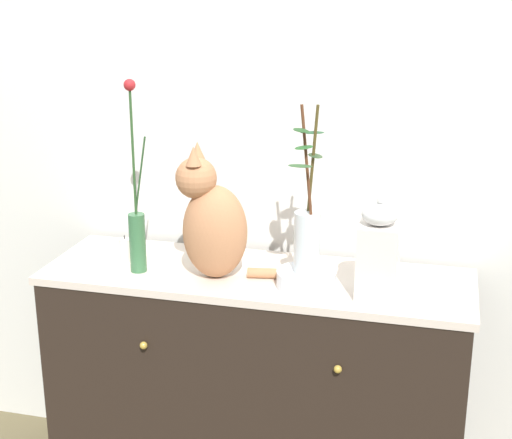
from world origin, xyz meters
The scene contains 8 objects.
wall_back centered at (0.00, 0.29, 1.30)m, with size 4.40×0.08×2.60m, color silver.
sideboard centered at (0.00, 0.00, 0.42)m, with size 1.37×0.45×0.83m.
cat_sitting centered at (-0.12, -0.06, 1.01)m, with size 0.38×0.19×0.42m.
vase_slim_green centered at (-0.37, -0.07, 0.98)m, with size 0.07×0.05×0.61m.
bowl_porcelain centered at (0.18, -0.07, 0.86)m, with size 0.18×0.18×0.05m, color white.
vase_glass_clear centered at (0.18, -0.07, 1.00)m, with size 0.10×0.14×0.51m.
jar_lidded_porcelain centered at (0.39, -0.09, 0.97)m, with size 0.12×0.12×0.31m.
candle_pillar centered at (-0.44, -0.01, 0.87)m, with size 0.04×0.04×0.09m.
Camera 1 is at (0.56, -2.18, 1.73)m, focal length 53.21 mm.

